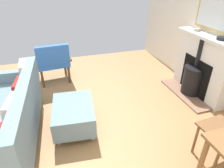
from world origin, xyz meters
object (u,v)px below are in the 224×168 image
Objects in this scene: fireplace at (200,70)px; armchair_accent at (53,60)px; mantel_bowl_far at (221,38)px; sofa at (7,119)px; mantel_bowl_near at (197,29)px; ottoman at (74,114)px.

fireplace is 2.74m from armchair_accent.
fireplace is at bearing 153.84° from armchair_accent.
fireplace is 9.20× the size of mantel_bowl_far.
fireplace is at bearing -174.38° from sofa.
fireplace is at bearing 84.96° from mantel_bowl_near.
armchair_accent is at bearing -19.71° from mantel_bowl_near.
sofa is 2.41× the size of ottoman.
sofa is 1.65m from armchair_accent.
armchair_accent is (-0.64, -1.51, 0.12)m from sofa.
armchair_accent reaches higher than sofa.
mantel_bowl_near is 0.15× the size of ottoman.
mantel_bowl_far is 2.46m from ottoman.
armchair_accent is (2.49, -1.45, -0.63)m from mantel_bowl_far.
mantel_bowl_near is 2.71m from armchair_accent.
mantel_bowl_far is (0.00, 0.56, 0.00)m from mantel_bowl_near.
mantel_bowl_far is 2.95m from armchair_accent.
armchair_accent is (2.49, -0.89, -0.63)m from mantel_bowl_near.
ottoman is (2.30, 0.60, -0.87)m from mantel_bowl_near.
mantel_bowl_near is at bearing -90.00° from mantel_bowl_far.
mantel_bowl_far is at bearing -179.01° from ottoman.
sofa is (3.13, 0.62, -0.75)m from mantel_bowl_near.
mantel_bowl_near is 0.06× the size of sofa.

